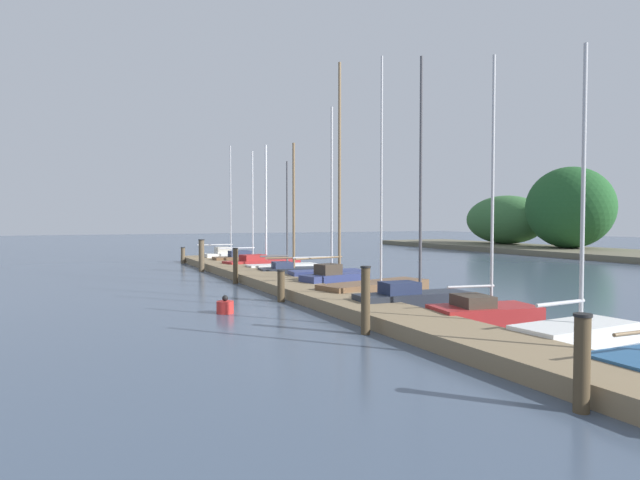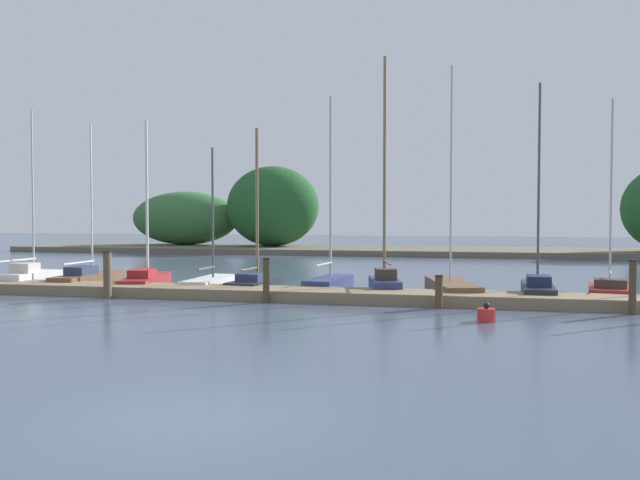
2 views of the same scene
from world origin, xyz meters
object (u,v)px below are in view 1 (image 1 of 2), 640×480
object	(u,v)px
sailboat_4	(291,269)
mooring_piling_3	(281,286)
channel_buoy_0	(225,307)
sailboat_1	(250,259)
sailboat_10	(578,329)
sailboat_0	(229,256)
mooring_piling_4	(366,300)
mooring_piling_5	(582,363)
sailboat_7	(379,287)
sailboat_2	(263,262)
mooring_piling_1	(202,255)
sailboat_3	(285,267)
mooring_piling_2	(236,266)
mooring_piling_0	(183,255)
sailboat_8	(415,297)
sailboat_6	(337,275)
sailboat_9	(487,310)
sailboat_5	(330,274)

from	to	relation	value
sailboat_4	mooring_piling_3	bearing A→B (deg)	-107.11
channel_buoy_0	sailboat_1	bearing A→B (deg)	159.89
sailboat_10	mooring_piling_3	xyz separation A→B (m)	(-8.12, -3.58, 0.21)
sailboat_0	mooring_piling_4	distance (m)	21.60
mooring_piling_5	sailboat_7	bearing A→B (deg)	163.05
sailboat_1	mooring_piling_4	world-z (taller)	sailboat_1
sailboat_2	mooring_piling_1	xyz separation A→B (m)	(0.29, -3.32, 0.45)
sailboat_3	mooring_piling_4	bearing A→B (deg)	-103.05
sailboat_4	sailboat_1	bearing A→B (deg)	94.88
sailboat_1	mooring_piling_2	size ratio (longest dim) A/B	4.47
sailboat_1	mooring_piling_0	xyz separation A→B (m)	(-2.76, -3.22, 0.15)
sailboat_4	sailboat_8	bearing A→B (deg)	-83.75
sailboat_2	mooring_piling_0	distance (m)	6.12
sailboat_6	sailboat_3	bearing A→B (deg)	72.65
mooring_piling_5	mooring_piling_0	bearing A→B (deg)	179.90
sailboat_1	sailboat_7	world-z (taller)	sailboat_7
sailboat_10	mooring_piling_2	distance (m)	14.05
sailboat_9	mooring_piling_2	distance (m)	11.49
mooring_piling_4	mooring_piling_5	distance (m)	5.67
channel_buoy_0	mooring_piling_4	bearing A→B (deg)	27.77
sailboat_7	mooring_piling_1	world-z (taller)	sailboat_7
mooring_piling_5	mooring_piling_4	bearing A→B (deg)	-178.65
mooring_piling_4	channel_buoy_0	xyz separation A→B (m)	(-4.08, -2.15, -0.60)
mooring_piling_1	sailboat_8	bearing A→B (deg)	11.56
sailboat_3	mooring_piling_5	xyz separation A→B (m)	(19.80, -3.44, 0.41)
mooring_piling_0	mooring_piling_2	distance (m)	11.11
sailboat_4	mooring_piling_0	distance (m)	10.21
sailboat_5	channel_buoy_0	world-z (taller)	sailboat_5
sailboat_5	sailboat_7	distance (m)	4.43
sailboat_7	mooring_piling_0	size ratio (longest dim) A/B	8.43
sailboat_1	channel_buoy_0	size ratio (longest dim) A/B	12.70
sailboat_0	channel_buoy_0	size ratio (longest dim) A/B	13.74
sailboat_6	sailboat_2	bearing A→B (deg)	75.42
sailboat_7	sailboat_10	world-z (taller)	sailboat_7
sailboat_7	mooring_piling_5	bearing A→B (deg)	-120.31
mooring_piling_3	channel_buoy_0	world-z (taller)	mooring_piling_3
sailboat_10	mooring_piling_4	xyz separation A→B (m)	(-2.70, -3.59, 0.48)
sailboat_2	sailboat_6	world-z (taller)	sailboat_6
mooring_piling_0	channel_buoy_0	xyz separation A→B (m)	(17.92, -2.33, -0.30)
sailboat_7	sailboat_8	world-z (taller)	sailboat_7
sailboat_8	mooring_piling_5	bearing A→B (deg)	-106.59
sailboat_4	sailboat_7	world-z (taller)	sailboat_7
sailboat_2	mooring_piling_1	world-z (taller)	sailboat_2
sailboat_6	sailboat_9	xyz separation A→B (m)	(7.51, 0.46, -0.22)
sailboat_2	sailboat_8	world-z (taller)	sailboat_8
sailboat_10	mooring_piling_5	bearing A→B (deg)	-143.51
sailboat_10	sailboat_7	bearing A→B (deg)	87.18
channel_buoy_0	sailboat_3	bearing A→B (deg)	150.34
mooring_piling_2	mooring_piling_4	world-z (taller)	mooring_piling_4
sailboat_0	sailboat_8	xyz separation A→B (m)	(19.14, 0.14, -0.02)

